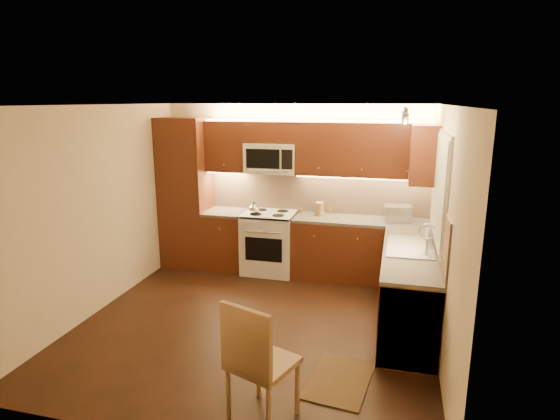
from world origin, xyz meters
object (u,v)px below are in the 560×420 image
(stove, at_px, (270,242))
(microwave, at_px, (272,158))
(knife_block, at_px, (319,209))
(kettle, at_px, (254,208))
(toaster_oven, at_px, (397,213))
(soap_bottle, at_px, (430,231))
(sink, at_px, (411,241))
(dining_chair, at_px, (263,360))

(stove, distance_m, microwave, 1.27)
(stove, xyz_separation_m, knife_block, (0.73, 0.12, 0.54))
(stove, xyz_separation_m, kettle, (-0.20, -0.13, 0.55))
(toaster_oven, bearing_deg, soap_bottle, -72.73)
(sink, relative_size, toaster_oven, 2.31)
(stove, xyz_separation_m, sink, (2.00, -1.12, 0.52))
(toaster_oven, distance_m, soap_bottle, 0.88)
(microwave, height_order, soap_bottle, microwave)
(kettle, distance_m, knife_block, 0.96)
(kettle, xyz_separation_m, knife_block, (0.92, 0.25, -0.02))
(stove, height_order, microwave, microwave)
(stove, relative_size, kettle, 4.86)
(toaster_oven, bearing_deg, microwave, 168.23)
(kettle, relative_size, dining_chair, 0.18)
(soap_bottle, bearing_deg, microwave, 137.45)
(dining_chair, bearing_deg, knife_block, 112.41)
(knife_block, bearing_deg, sink, -35.78)
(toaster_oven, height_order, knife_block, toaster_oven)
(microwave, relative_size, knife_block, 3.88)
(toaster_oven, distance_m, dining_chair, 3.48)
(soap_bottle, height_order, dining_chair, soap_bottle)
(microwave, xyz_separation_m, dining_chair, (0.85, -3.37, -1.19))
(sink, distance_m, dining_chair, 2.45)
(toaster_oven, xyz_separation_m, knife_block, (-1.12, 0.05, -0.01))
(dining_chair, bearing_deg, soap_bottle, 81.42)
(microwave, height_order, dining_chair, microwave)
(knife_block, bearing_deg, microwave, -172.90)
(kettle, bearing_deg, stove, 37.43)
(kettle, distance_m, toaster_oven, 2.05)
(sink, height_order, knife_block, knife_block)
(kettle, bearing_deg, knife_block, 18.81)
(microwave, xyz_separation_m, sink, (2.00, -1.26, -0.74))
(stove, bearing_deg, knife_block, 9.20)
(knife_block, bearing_deg, toaster_oven, 5.93)
(toaster_oven, bearing_deg, knife_block, 167.77)
(microwave, bearing_deg, knife_block, -1.39)
(knife_block, xyz_separation_m, dining_chair, (0.12, -3.36, -0.47))
(dining_chair, bearing_deg, microwave, 124.43)
(microwave, distance_m, dining_chair, 3.68)
(microwave, distance_m, soap_bottle, 2.50)
(microwave, bearing_deg, soap_bottle, -20.81)
(sink, height_order, soap_bottle, soap_bottle)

